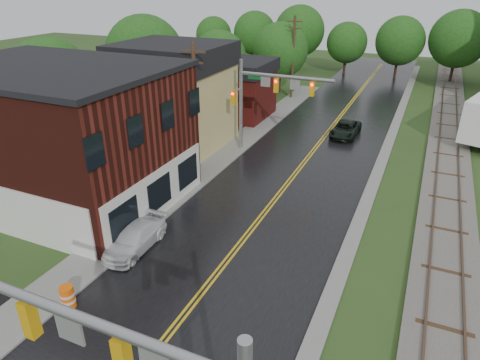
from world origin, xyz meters
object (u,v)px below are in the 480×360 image
Objects in this scene: tree_left_e at (281,52)px; utility_pole_b at (196,106)px; tree_left_a at (52,83)px; tree_left_b at (146,57)px; brick_building at (58,134)px; tree_left_c at (220,60)px; construction_barrel at (68,297)px; suv_dark at (345,129)px; pickup_white at (135,239)px; utility_pole_c at (293,56)px; traffic_signal_far at (267,91)px.

utility_pole_b is at bearing -85.10° from tree_left_e.
tree_left_b is at bearing 78.69° from tree_left_a.
brick_building is 1.87× the size of tree_left_c.
tree_left_a is at bearing 136.87° from brick_building.
suv_dark is at bearing 76.47° from construction_barrel.
pickup_white is 4.00× the size of construction_barrel.
construction_barrel is at bearing -86.87° from utility_pole_c.
traffic_signal_far is 1.74× the size of pickup_white.
tree_left_a is (-7.36, 6.90, 0.96)m from brick_building.
tree_left_a reaches higher than pickup_white.
construction_barrel is (-1.30, -20.04, -4.45)m from traffic_signal_far.
tree_left_a is 1.06× the size of tree_left_e.
utility_pole_b is at bearing -90.00° from utility_pole_c.
traffic_signal_far is 6.01m from utility_pole_b.
utility_pole_b reaches higher than tree_left_e.
tree_left_c is at bearing 105.40° from construction_barrel.
utility_pole_b is 0.93× the size of tree_left_b.
suv_dark is at bearing 53.79° from utility_pole_b.
tree_left_c is 29.85m from pickup_white.
tree_left_c reaches higher than construction_barrel.
construction_barrel is (7.71, -8.04, -3.62)m from brick_building.
utility_pole_b is 1.18× the size of tree_left_c.
tree_left_e is 1.81× the size of suv_dark.
tree_left_e is 34.67m from pickup_white.
traffic_signal_far is at bearing -74.11° from tree_left_e.
brick_building is at bearing -43.13° from tree_left_a.
tree_left_e is 7.73× the size of construction_barrel.
utility_pole_b is 23.99m from tree_left_e.
tree_left_e is at bearing 57.26° from tree_left_b.
pickup_white is at bearing -23.12° from brick_building.
suv_dark is 22.69m from pickup_white.
tree_left_a is 1.13× the size of tree_left_c.
traffic_signal_far is (9.01, 12.00, 0.82)m from brick_building.
tree_left_a is at bearing -101.31° from tree_left_b.
brick_building is 10.14m from tree_left_a.
construction_barrel is (13.08, -24.94, -5.19)m from tree_left_b.
traffic_signal_far is at bearing 83.59° from pickup_white.
pickup_white is at bearing -34.08° from tree_left_a.
construction_barrel is at bearing -62.33° from tree_left_b.
brick_building is 1.59× the size of utility_pole_b.
suv_dark is (10.46, -12.41, -4.19)m from tree_left_e.
utility_pole_c is at bearing 90.00° from utility_pole_b.
pickup_white is at bearing -57.11° from tree_left_b.
utility_pole_b is 1.04× the size of tree_left_a.
tree_left_b is at bearing 161.19° from traffic_signal_far.
brick_building is 9.07m from pickup_white.
pickup_white is (7.68, -3.28, -3.54)m from brick_building.
traffic_signal_far is 0.90× the size of tree_left_e.
tree_left_a is at bearing 144.49° from pickup_white.
suv_dark reaches higher than construction_barrel.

